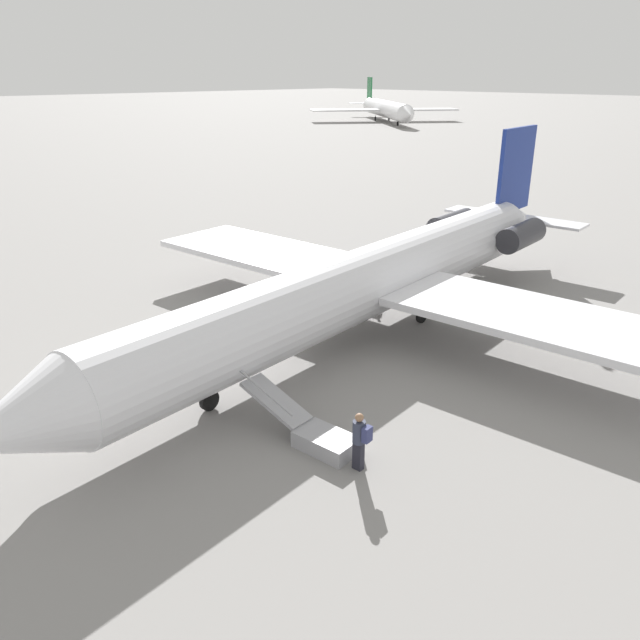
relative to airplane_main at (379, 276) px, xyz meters
The scene contains 5 objects.
ground_plane 2.46m from the airplane_main, ahead, with size 600.00×600.00×0.00m, color gray.
airplane_main is the anchor object (origin of this frame).
airplane_far_center 120.33m from the airplane_main, 139.74° to the right, with size 30.03×36.92×9.08m.
boarding_stairs 9.81m from the airplane_main, 30.26° to the left, with size 1.44×4.10×1.81m.
passenger 10.65m from the airplane_main, 38.41° to the left, with size 0.36×0.55×1.74m.
Camera 1 is at (18.12, 16.12, 10.21)m, focal length 35.00 mm.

